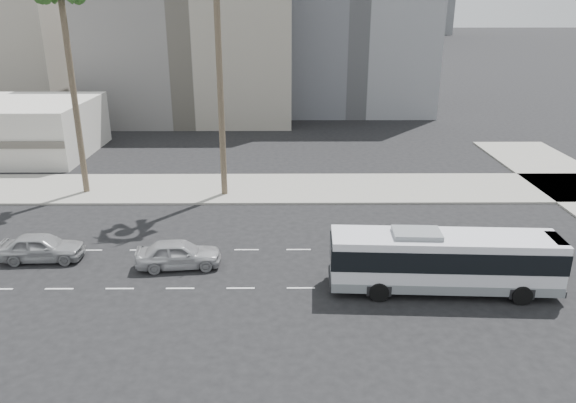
{
  "coord_description": "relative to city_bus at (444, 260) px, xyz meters",
  "views": [
    {
      "loc": [
        -0.81,
        -23.71,
        13.2
      ],
      "look_at": [
        -0.61,
        4.0,
        3.14
      ],
      "focal_mm": 33.62,
      "sensor_mm": 36.0,
      "label": 1
    }
  ],
  "objects": [
    {
      "name": "sidewalk_north",
      "position": [
        -6.91,
        15.72,
        -1.57
      ],
      "size": [
        120.0,
        7.0,
        0.15
      ],
      "primitive_type": "cube",
      "color": "gray",
      "rests_on": "ground"
    },
    {
      "name": "car_a",
      "position": [
        -13.38,
        2.64,
        -0.88
      ],
      "size": [
        2.24,
        4.65,
        1.53
      ],
      "primitive_type": "imported",
      "rotation": [
        0.0,
        0.0,
        1.67
      ],
      "color": "#A6A6A9",
      "rests_on": "ground"
    },
    {
      "name": "midrise_beige_west",
      "position": [
        -18.91,
        45.22,
        7.35
      ],
      "size": [
        24.0,
        18.0,
        18.0
      ],
      "primitive_type": "cube",
      "color": "gray",
      "rests_on": "ground"
    },
    {
      "name": "car_b",
      "position": [
        -21.06,
        3.53,
        -0.88
      ],
      "size": [
        1.95,
        4.56,
        1.54
      ],
      "primitive_type": "imported",
      "rotation": [
        0.0,
        0.0,
        1.6
      ],
      "color": "#969799",
      "rests_on": "ground"
    },
    {
      "name": "city_bus",
      "position": [
        0.0,
        0.0,
        0.0
      ],
      "size": [
        11.05,
        3.02,
        3.14
      ],
      "rotation": [
        0.0,
        0.0,
        -0.05
      ],
      "color": "silver",
      "rests_on": "ground"
    },
    {
      "name": "midrise_beige_far",
      "position": [
        -44.91,
        50.22,
        5.85
      ],
      "size": [
        18.0,
        16.0,
        15.0
      ],
      "primitive_type": "cube",
      "color": "gray",
      "rests_on": "ground"
    },
    {
      "name": "ground",
      "position": [
        -6.91,
        0.22,
        -1.65
      ],
      "size": [
        700.0,
        700.0,
        0.0
      ],
      "primitive_type": "plane",
      "color": "black",
      "rests_on": "ground"
    },
    {
      "name": "midrise_gray_center",
      "position": [
        1.09,
        52.22,
        11.35
      ],
      "size": [
        20.0,
        20.0,
        26.0
      ],
      "primitive_type": "cube",
      "color": "slate",
      "rests_on": "ground"
    }
  ]
}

